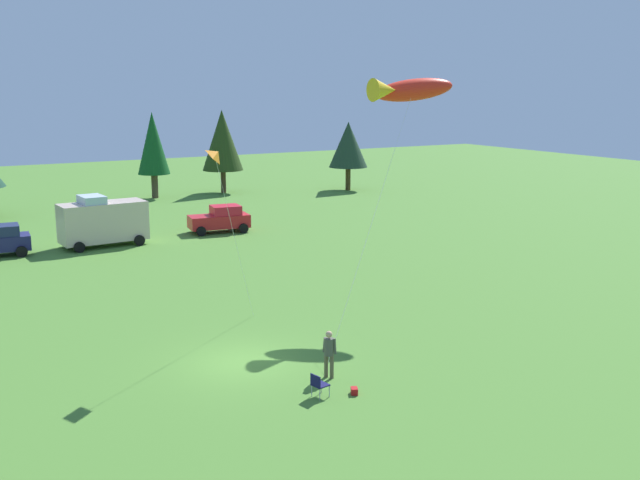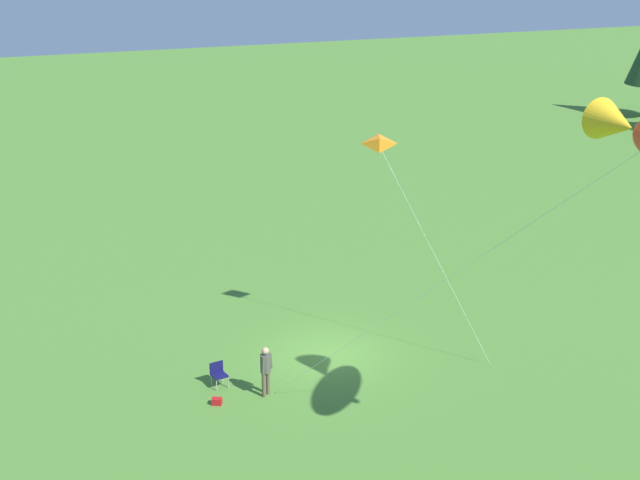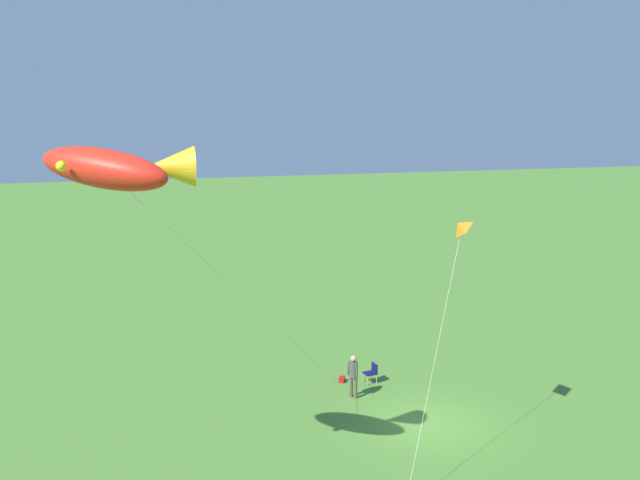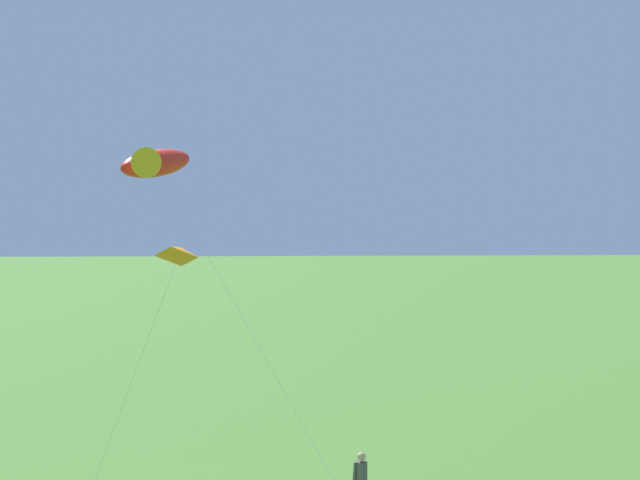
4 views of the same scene
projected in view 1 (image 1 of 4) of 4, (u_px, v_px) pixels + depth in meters
The scene contains 8 objects.
ground_plane at pixel (243, 362), 28.14m from camera, with size 160.00×160.00×0.00m, color #497A2D.
person_kite_flyer at pixel (329, 350), 26.39m from camera, with size 0.48×0.52×1.74m.
folding_chair at pixel (318, 384), 24.82m from camera, with size 0.56×0.56×0.82m.
backpack_on_grass at pixel (354, 391), 25.17m from camera, with size 0.32×0.22×0.22m, color #B11617.
van_camper_beige at pixel (103, 221), 48.28m from camera, with size 5.52×2.88×3.34m.
car_red_sedan at pixel (220, 219), 52.99m from camera, with size 4.41×2.69×1.89m.
kite_large_fish at pixel (406, 90), 34.61m from camera, with size 10.66×8.27×10.72m.
kite_delta_orange at pixel (219, 156), 28.17m from camera, with size 3.25×3.75×7.91m.
Camera 1 is at (-10.80, -24.53, 10.16)m, focal length 42.00 mm.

